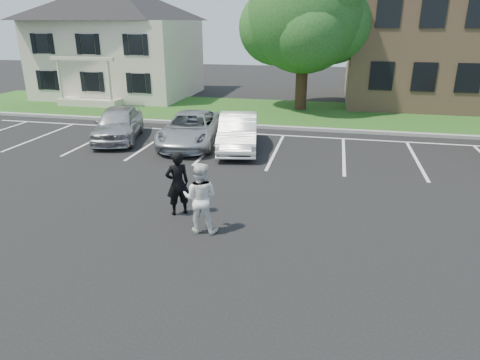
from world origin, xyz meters
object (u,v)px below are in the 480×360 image
at_px(house, 118,41).
at_px(man_white_shirt, 200,198).
at_px(car_silver_west, 118,123).
at_px(car_white_sedan, 238,132).
at_px(man_black_suit, 178,183).
at_px(car_silver_minivan, 191,129).
at_px(tree, 306,17).

height_order(house, man_white_shirt, house).
relative_size(man_white_shirt, car_silver_west, 0.42).
relative_size(house, car_white_sedan, 2.30).
height_order(man_white_shirt, car_white_sedan, man_white_shirt).
distance_m(man_black_suit, man_white_shirt, 1.29).
relative_size(house, car_silver_minivan, 2.05).
height_order(house, car_silver_minivan, house).
height_order(car_silver_west, car_silver_minivan, car_silver_west).
xyz_separation_m(man_black_suit, car_silver_minivan, (-1.99, 7.09, -0.22)).
bearing_deg(tree, man_black_suit, -97.68).
relative_size(house, car_silver_west, 2.30).
distance_m(tree, car_silver_minivan, 10.90).
bearing_deg(car_white_sedan, man_white_shirt, -94.77).
bearing_deg(car_silver_west, tree, 33.66).
distance_m(man_white_shirt, car_silver_minivan, 8.50).
distance_m(house, car_white_sedan, 16.80).
distance_m(house, car_silver_west, 13.33).
height_order(tree, man_white_shirt, tree).
height_order(tree, man_black_suit, tree).
relative_size(car_silver_west, car_white_sedan, 1.00).
xyz_separation_m(man_white_shirt, car_silver_west, (-6.41, 7.97, -0.17)).
bearing_deg(house, car_silver_minivan, -51.77).
height_order(man_white_shirt, car_silver_minivan, man_white_shirt).
height_order(house, man_black_suit, house).
height_order(man_white_shirt, car_silver_west, man_white_shirt).
distance_m(man_white_shirt, car_white_sedan, 7.69).
xyz_separation_m(house, man_black_suit, (11.17, -18.74, -2.91)).
height_order(man_black_suit, man_white_shirt, man_white_shirt).
bearing_deg(car_silver_west, car_white_sedan, -19.03).
height_order(tree, car_silver_west, tree).
relative_size(man_black_suit, car_silver_west, 0.41).
bearing_deg(car_white_sedan, man_black_suit, -101.95).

